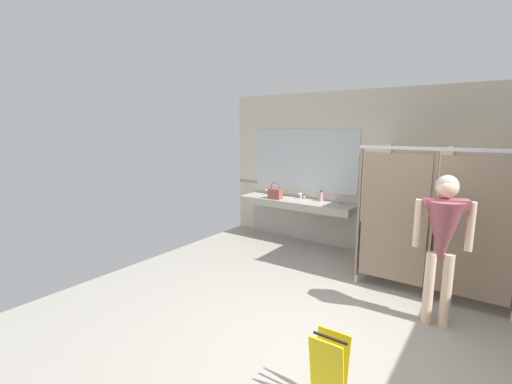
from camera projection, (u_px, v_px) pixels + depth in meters
The scene contains 10 objects.
ground_plane at pixel (328, 346), 3.68m from camera, with size 6.94×6.64×0.10m, color #9E998E.
wall_back at pixel (406, 175), 5.90m from camera, with size 6.94×0.12×2.86m, color beige.
wall_back_tile_band at pixel (404, 197), 5.91m from camera, with size 6.94×0.01×0.06m, color #9E937F.
vanity_counter at pixel (298, 210), 6.88m from camera, with size 2.30×0.57×0.95m.
mirror_panel at pixel (304, 160), 6.88m from camera, with size 2.20×0.02×1.19m, color silver.
bathroom_stalls at pixel (478, 220), 4.51m from camera, with size 2.83×1.47×1.97m.
person_standing at pixel (443, 232), 3.81m from camera, with size 0.57×0.51×1.71m.
handbag at pixel (275, 193), 6.86m from camera, with size 0.26×0.15×0.34m.
soap_dispenser at pixel (321, 196), 6.65m from camera, with size 0.07×0.07×0.21m.
wet_floor_sign at pixel (329, 370), 2.78m from camera, with size 0.28×0.19×0.60m.
Camera 1 is at (1.30, -3.16, 2.19)m, focal length 24.71 mm.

